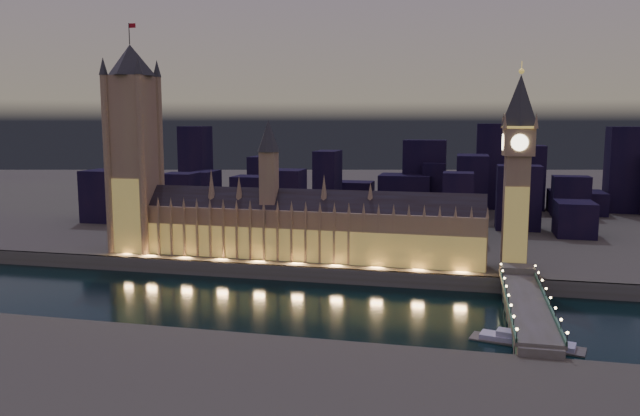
% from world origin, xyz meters
% --- Properties ---
extents(ground_plane, '(2000.00, 2000.00, 0.00)m').
position_xyz_m(ground_plane, '(0.00, 0.00, 0.00)').
color(ground_plane, black).
rests_on(ground_plane, ground).
extents(north_bank, '(2000.00, 960.00, 8.00)m').
position_xyz_m(north_bank, '(0.00, 520.00, 4.00)').
color(north_bank, '#48413C').
rests_on(north_bank, ground).
extents(embankment_wall, '(2000.00, 2.50, 8.00)m').
position_xyz_m(embankment_wall, '(0.00, 41.00, 4.00)').
color(embankment_wall, '#545240').
rests_on(embankment_wall, ground).
extents(palace_of_westminster, '(202.00, 24.13, 78.00)m').
position_xyz_m(palace_of_westminster, '(-7.24, 61.75, 26.37)').
color(palace_of_westminster, '#926D59').
rests_on(palace_of_westminster, north_bank).
extents(victoria_tower, '(31.68, 31.68, 133.25)m').
position_xyz_m(victoria_tower, '(-110.00, 61.93, 74.35)').
color(victoria_tower, '#926D59').
rests_on(victoria_tower, north_bank).
extents(elizabeth_tower, '(18.00, 18.00, 107.16)m').
position_xyz_m(elizabeth_tower, '(108.00, 61.92, 67.71)').
color(elizabeth_tower, '#926D59').
rests_on(elizabeth_tower, north_bank).
extents(westminster_bridge, '(17.15, 113.00, 15.90)m').
position_xyz_m(westminster_bridge, '(108.63, -3.46, 5.99)').
color(westminster_bridge, '#545240').
rests_on(westminster_bridge, ground).
extents(river_boat, '(43.45, 19.79, 4.50)m').
position_xyz_m(river_boat, '(106.79, -31.96, 1.56)').
color(river_boat, '#545240').
rests_on(river_boat, ground).
extents(city_backdrop, '(479.59, 215.63, 75.01)m').
position_xyz_m(city_backdrop, '(41.88, 247.54, 31.00)').
color(city_backdrop, black).
rests_on(city_backdrop, north_bank).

